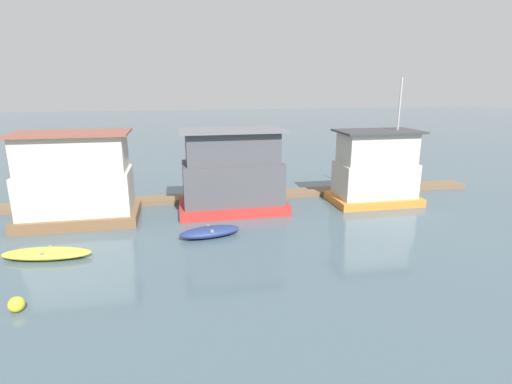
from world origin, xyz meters
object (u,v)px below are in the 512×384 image
object	(u,v)px
houseboat_brown	(76,181)
houseboat_red	(232,174)
houseboat_orange	(375,170)
dinghy_navy	(210,232)
dinghy_yellow	(47,254)
buoy_yellow	(16,304)

from	to	relation	value
houseboat_brown	houseboat_red	world-z (taller)	houseboat_brown
houseboat_red	houseboat_orange	world-z (taller)	houseboat_orange
houseboat_brown	houseboat_orange	xyz separation A→B (m)	(18.40, 0.25, -0.18)
dinghy_navy	houseboat_orange	bearing A→B (deg)	19.97
dinghy_yellow	dinghy_navy	world-z (taller)	dinghy_navy
houseboat_brown	houseboat_orange	distance (m)	18.40
houseboat_orange	dinghy_navy	xyz separation A→B (m)	(-11.28, -4.10, -1.96)
houseboat_brown	dinghy_navy	xyz separation A→B (m)	(7.12, -3.85, -2.14)
houseboat_orange	houseboat_brown	bearing A→B (deg)	-179.23
dinghy_yellow	houseboat_red	bearing A→B (deg)	30.03
dinghy_navy	buoy_yellow	size ratio (longest dim) A/B	6.15
dinghy_yellow	dinghy_navy	xyz separation A→B (m)	(7.54, 1.21, 0.04)
dinghy_navy	buoy_yellow	distance (m)	9.26
houseboat_red	dinghy_yellow	xyz separation A→B (m)	(-9.34, -5.40, -2.10)
dinghy_navy	buoy_yellow	xyz separation A→B (m)	(-7.25, -5.75, 0.01)
houseboat_orange	buoy_yellow	bearing A→B (deg)	-152.00
houseboat_brown	buoy_yellow	size ratio (longest dim) A/B	11.88
houseboat_orange	houseboat_red	bearing A→B (deg)	179.44
houseboat_brown	houseboat_red	size ratio (longest dim) A/B	0.98
houseboat_brown	dinghy_yellow	size ratio (longest dim) A/B	1.58
dinghy_navy	houseboat_red	bearing A→B (deg)	66.72
houseboat_red	buoy_yellow	world-z (taller)	houseboat_red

